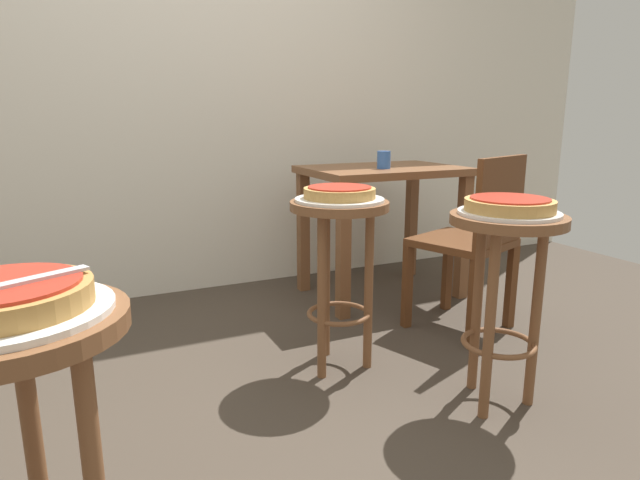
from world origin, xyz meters
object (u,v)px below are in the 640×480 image
at_px(pizza_middle, 509,205).
at_px(stool_middle, 505,266).
at_px(wooden_chair, 475,237).
at_px(serving_plate_middle, 509,213).
at_px(cup_near_edge, 384,160).
at_px(serving_plate_foreground, 7,312).
at_px(pizza_foreground, 5,296).
at_px(pizza_server_knife, 22,281).
at_px(stool_foreground, 21,413).
at_px(stool_leftside, 339,246).
at_px(dining_table, 383,192).
at_px(serving_plate_leftside, 339,200).
at_px(pizza_leftside, 340,192).
at_px(condiment_shaker, 387,159).

bearing_deg(pizza_middle, stool_middle, -90.00).
distance_m(pizza_middle, wooden_chair, 0.73).
bearing_deg(serving_plate_middle, cup_near_edge, 79.35).
bearing_deg(serving_plate_foreground, pizza_foreground, 0.00).
bearing_deg(serving_plate_middle, pizza_server_knife, -165.15).
relative_size(stool_foreground, pizza_middle, 2.35).
bearing_deg(stool_leftside, dining_table, 48.41).
bearing_deg(pizza_server_knife, serving_plate_leftside, 14.62).
distance_m(serving_plate_foreground, serving_plate_leftside, 1.37).
xyz_separation_m(stool_foreground, pizza_leftside, (1.07, 0.86, 0.22)).
bearing_deg(serving_plate_middle, pizza_foreground, -166.19).
height_order(stool_middle, pizza_middle, pizza_middle).
xyz_separation_m(pizza_foreground, cup_near_edge, (1.67, 1.51, 0.06)).
distance_m(serving_plate_foreground, stool_leftside, 1.38).
bearing_deg(dining_table, pizza_server_knife, -136.25).
distance_m(serving_plate_foreground, cup_near_edge, 2.25).
xyz_separation_m(pizza_leftside, cup_near_edge, (0.60, 0.65, 0.06)).
relative_size(pizza_foreground, serving_plate_leftside, 0.79).
height_order(stool_foreground, dining_table, dining_table).
bearing_deg(condiment_shaker, stool_foreground, -137.56).
distance_m(serving_plate_middle, pizza_server_knife, 1.47).
relative_size(pizza_foreground, pizza_middle, 0.93).
bearing_deg(condiment_shaker, pizza_server_knife, -136.71).
relative_size(dining_table, wooden_chair, 1.02).
distance_m(pizza_foreground, condiment_shaker, 2.37).
relative_size(stool_foreground, stool_leftside, 1.00).
bearing_deg(pizza_leftside, pizza_foreground, -141.07).
relative_size(stool_middle, wooden_chair, 0.82).
relative_size(pizza_foreground, wooden_chair, 0.33).
bearing_deg(serving_plate_foreground, pizza_server_knife, -33.69).
bearing_deg(serving_plate_foreground, pizza_middle, 13.81).
bearing_deg(pizza_middle, pizza_leftside, 127.23).
bearing_deg(condiment_shaker, stool_middle, -103.38).
bearing_deg(stool_leftside, condiment_shaker, 47.27).
relative_size(dining_table, cup_near_edge, 9.14).
height_order(pizza_foreground, stool_middle, pizza_foreground).
relative_size(stool_foreground, serving_plate_foreground, 2.04).
height_order(serving_plate_leftside, condiment_shaker, condiment_shaker).
xyz_separation_m(stool_foreground, wooden_chair, (1.82, 0.93, -0.05)).
relative_size(stool_foreground, wooden_chair, 0.82).
height_order(pizza_middle, pizza_leftside, same).
bearing_deg(dining_table, pizza_leftside, -131.59).
bearing_deg(serving_plate_foreground, stool_leftside, 38.93).
relative_size(stool_leftside, cup_near_edge, 7.39).
relative_size(stool_middle, pizza_leftside, 2.48).
bearing_deg(wooden_chair, serving_plate_foreground, -152.92).
distance_m(serving_plate_leftside, wooden_chair, 0.79).
relative_size(pizza_foreground, stool_leftside, 0.40).
xyz_separation_m(serving_plate_leftside, dining_table, (0.65, 0.74, -0.10)).
distance_m(serving_plate_foreground, wooden_chair, 2.06).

